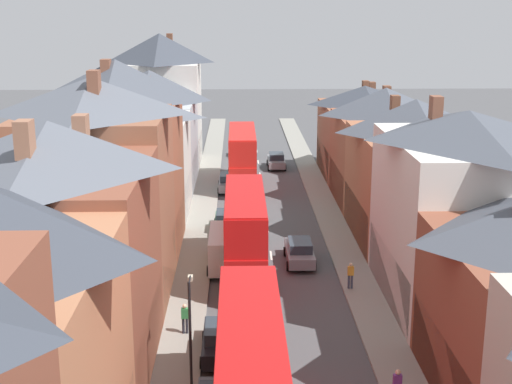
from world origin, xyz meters
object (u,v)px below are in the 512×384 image
double_decker_bus_mid_street (242,157)px  car_parked_left_b (221,340)px  car_near_silver (276,160)px  car_near_blue (228,182)px  delivery_van (225,248)px  double_decker_bus_lead (245,232)px  double_decker_bus_far_approaching (250,375)px  pedestrian_mid_left (185,317)px  car_mid_white (226,221)px  car_parked_left_a (241,149)px  street_lamp (190,331)px  car_parked_right_a (300,251)px  pedestrian_mid_right (351,274)px

double_decker_bus_mid_street → car_parked_left_b: (-1.29, -33.67, -1.97)m
car_near_silver → car_parked_left_b: 41.43m
car_near_blue → delivery_van: delivery_van is taller
double_decker_bus_lead → double_decker_bus_far_approaching: (0.00, -17.69, 0.00)m
car_near_blue → delivery_van: 19.86m
double_decker_bus_mid_street → double_decker_bus_far_approaching: same height
double_decker_bus_mid_street → car_near_silver: (3.61, 7.47, -1.99)m
double_decker_bus_lead → double_decker_bus_mid_street: bearing=90.0°
car_near_blue → pedestrian_mid_left: bearing=-93.6°
double_decker_bus_lead → car_mid_white: (-1.29, 8.92, -2.00)m
double_decker_bus_mid_street → car_parked_left_a: bearing=90.0°
car_near_blue → pedestrian_mid_left: size_ratio=2.77×
double_decker_bus_lead → pedestrian_mid_left: size_ratio=6.71×
car_parked_left_a → car_mid_white: 28.05m
double_decker_bus_lead → car_mid_white: 9.24m
delivery_van → street_lamp: street_lamp is taller
car_parked_right_a → car_mid_white: (-4.90, 6.92, -0.00)m
double_decker_bus_lead → delivery_van: double_decker_bus_lead is taller
car_parked_left_b → car_mid_white: 19.65m
car_near_blue → pedestrian_mid_right: (7.52, -23.88, 0.21)m
car_near_blue → street_lamp: street_lamp is taller
double_decker_bus_mid_street → car_near_blue: double_decker_bus_mid_street is taller
double_decker_bus_far_approaching → pedestrian_mid_left: 9.90m
car_parked_left_a → pedestrian_mid_right: bearing=-81.1°
pedestrian_mid_left → car_parked_right_a: bearing=57.2°
car_near_silver → car_parked_left_a: (-3.60, 6.53, 0.00)m
delivery_van → double_decker_bus_far_approaching: bearing=-86.1°
pedestrian_mid_right → car_near_blue: bearing=107.5°
car_mid_white → pedestrian_mid_right: pedestrian_mid_right is taller
double_decker_bus_far_approaching → car_near_silver: bearing=85.7°
car_parked_right_a → car_near_blue: bearing=104.4°
car_near_blue → street_lamp: bearing=-91.8°
car_parked_right_a → street_lamp: 17.96m
double_decker_bus_mid_street → street_lamp: 37.76m
car_parked_left_a → car_parked_left_b: size_ratio=0.93×
car_parked_right_a → car_parked_left_b: size_ratio=1.05×
car_parked_right_a → car_parked_left_b: car_parked_left_b is taller
car_parked_left_a → street_lamp: (-2.45, -51.67, 2.42)m
double_decker_bus_mid_street → car_parked_right_a: (3.61, -20.95, -2.00)m
car_near_blue → street_lamp: 35.98m
car_parked_left_a → delivery_van: 35.67m
double_decker_bus_mid_street → double_decker_bus_lead: bearing=-90.0°
car_parked_left_b → street_lamp: size_ratio=0.78×
car_near_silver → pedestrian_mid_right: (2.62, -33.14, 0.21)m
double_decker_bus_lead → pedestrian_mid_right: size_ratio=6.71×
car_near_silver → pedestrian_mid_right: size_ratio=2.64×
pedestrian_mid_left → car_parked_left_a: bearing=86.0°
street_lamp → delivery_van: bearing=85.9°
car_near_silver → car_parked_left_b: (-4.90, -41.14, 0.02)m
car_mid_white → car_parked_left_a: bearing=87.3°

